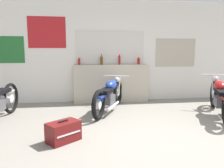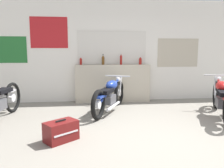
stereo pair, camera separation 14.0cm
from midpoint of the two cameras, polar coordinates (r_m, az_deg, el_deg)
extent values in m
plane|color=gray|center=(3.50, 12.27, -14.78)|extent=(24.00, 24.00, 0.00)
cube|color=silver|center=(6.21, 2.69, 8.59)|extent=(10.00, 0.06, 2.80)
cube|color=silver|center=(6.11, -1.09, 9.55)|extent=(1.84, 0.01, 0.84)
cube|color=beige|center=(6.11, -1.09, 9.56)|extent=(1.90, 0.01, 0.90)
cube|color=#B2A893|center=(6.61, 15.65, 7.87)|extent=(1.20, 0.01, 0.80)
cube|color=#B21E23|center=(6.16, -17.30, 12.76)|extent=(0.98, 0.01, 0.82)
cube|color=#23662D|center=(6.41, -27.25, 7.98)|extent=(1.08, 0.01, 0.69)
cube|color=#B7AD99|center=(6.02, -0.90, 0.18)|extent=(2.04, 0.28, 1.03)
cylinder|color=maroon|center=(5.95, -9.25, 5.72)|extent=(0.06, 0.06, 0.16)
cone|color=maroon|center=(5.95, -9.28, 6.68)|extent=(0.05, 0.05, 0.04)
cylinder|color=silver|center=(5.95, -9.28, 6.97)|extent=(0.03, 0.03, 0.02)
cylinder|color=#5B3814|center=(5.95, -3.44, 6.04)|extent=(0.07, 0.07, 0.20)
cone|color=#5B3814|center=(5.95, -3.45, 7.30)|extent=(0.06, 0.06, 0.06)
cylinder|color=black|center=(5.94, -3.45, 7.68)|extent=(0.03, 0.03, 0.02)
cylinder|color=maroon|center=(5.99, 1.27, 6.18)|extent=(0.06, 0.06, 0.23)
cone|color=maroon|center=(5.99, 1.27, 7.57)|extent=(0.05, 0.05, 0.06)
cylinder|color=silver|center=(5.98, 1.27, 7.99)|extent=(0.02, 0.02, 0.03)
cylinder|color=maroon|center=(6.09, 6.30, 5.86)|extent=(0.08, 0.08, 0.16)
cone|color=maroon|center=(6.09, 6.31, 6.82)|extent=(0.07, 0.07, 0.04)
cylinder|color=silver|center=(6.09, 6.32, 7.12)|extent=(0.03, 0.03, 0.02)
torus|color=black|center=(5.94, 24.50, -2.41)|extent=(0.36, 0.66, 0.68)
cylinder|color=silver|center=(5.94, 24.50, -2.41)|extent=(0.14, 0.20, 0.18)
cube|color=#4C4C51|center=(5.16, 25.79, -4.19)|extent=(0.37, 0.47, 0.20)
cylinder|color=#B21919|center=(5.12, 25.93, -2.01)|extent=(0.59, 1.24, 0.42)
ellipsoid|color=#B21919|center=(5.29, 25.66, -0.42)|extent=(0.42, 0.55, 0.22)
cube|color=black|center=(4.90, 26.39, -2.03)|extent=(0.42, 0.55, 0.08)
cylinder|color=silver|center=(5.82, 24.16, -0.16)|extent=(0.10, 0.17, 0.48)
cylinder|color=silver|center=(5.84, 25.33, -0.20)|extent=(0.10, 0.17, 0.48)
cylinder|color=silver|center=(5.73, 25.00, 2.14)|extent=(0.60, 0.29, 0.03)
sphere|color=silver|center=(5.80, 24.85, 1.22)|extent=(0.13, 0.13, 0.13)
torus|color=black|center=(5.74, 0.82, -2.28)|extent=(0.35, 0.60, 0.63)
cylinder|color=silver|center=(5.74, 0.82, -2.28)|extent=(0.13, 0.18, 0.17)
torus|color=black|center=(4.42, -4.42, -5.45)|extent=(0.35, 0.60, 0.63)
cylinder|color=silver|center=(4.42, -4.42, -5.45)|extent=(0.13, 0.18, 0.17)
cube|color=#4C4C51|center=(5.01, -1.72, -4.00)|extent=(0.37, 0.45, 0.19)
cylinder|color=navy|center=(4.97, -1.73, -1.91)|extent=(0.60, 1.19, 0.39)
ellipsoid|color=navy|center=(5.13, -1.06, -0.27)|extent=(0.42, 0.54, 0.22)
cube|color=black|center=(4.77, -2.56, -1.89)|extent=(0.42, 0.54, 0.08)
cube|color=navy|center=(4.47, -4.04, -3.37)|extent=(0.25, 0.32, 0.04)
cylinder|color=silver|center=(5.65, 0.04, -0.10)|extent=(0.11, 0.17, 0.45)
cylinder|color=silver|center=(5.62, 1.21, -0.15)|extent=(0.11, 0.17, 0.45)
cylinder|color=silver|center=(5.54, 0.41, 2.10)|extent=(0.59, 0.30, 0.03)
sphere|color=silver|center=(5.61, 0.59, 1.15)|extent=(0.13, 0.13, 0.13)
cylinder|color=silver|center=(4.90, -0.54, -5.76)|extent=(0.39, 0.73, 0.06)
torus|color=black|center=(5.43, -25.59, -3.35)|extent=(0.17, 0.69, 0.69)
cylinder|color=silver|center=(5.43, -25.59, -3.35)|extent=(0.08, 0.20, 0.20)
cube|color=black|center=(5.01, -27.90, -1.75)|extent=(0.31, 0.53, 0.08)
cube|color=#B2B2B7|center=(5.32, -26.11, -1.75)|extent=(0.18, 0.31, 0.04)
cube|color=maroon|center=(3.51, -13.72, -12.00)|extent=(0.56, 0.53, 0.31)
cube|color=silver|center=(3.40, -12.32, -12.67)|extent=(0.33, 0.26, 0.02)
cube|color=black|center=(3.46, -13.82, -9.37)|extent=(0.15, 0.12, 0.02)
camera|label=1|loc=(0.07, -90.87, -0.12)|focal=35.00mm
camera|label=2|loc=(0.07, 89.13, 0.12)|focal=35.00mm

